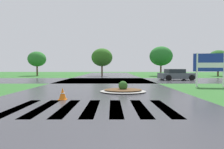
{
  "coord_description": "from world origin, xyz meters",
  "views": [
    {
      "loc": [
        0.76,
        -2.76,
        1.49
      ],
      "look_at": [
        0.79,
        12.39,
        0.91
      ],
      "focal_mm": 29.18,
      "sensor_mm": 36.0,
      "label": 1
    }
  ],
  "objects_px": {
    "car_dark_suv": "(176,75)",
    "traffic_cone": "(62,94)",
    "estate_billboard": "(210,64)",
    "median_island": "(123,90)"
  },
  "relations": [
    {
      "from": "car_dark_suv",
      "to": "traffic_cone",
      "type": "distance_m",
      "value": 16.81
    },
    {
      "from": "estate_billboard",
      "to": "median_island",
      "type": "relative_size",
      "value": 0.94
    },
    {
      "from": "car_dark_suv",
      "to": "traffic_cone",
      "type": "bearing_deg",
      "value": -131.85
    },
    {
      "from": "estate_billboard",
      "to": "median_island",
      "type": "bearing_deg",
      "value": 31.85
    },
    {
      "from": "estate_billboard",
      "to": "traffic_cone",
      "type": "distance_m",
      "value": 11.58
    },
    {
      "from": "estate_billboard",
      "to": "car_dark_suv",
      "type": "distance_m",
      "value": 7.82
    },
    {
      "from": "car_dark_suv",
      "to": "traffic_cone",
      "type": "relative_size",
      "value": 7.63
    },
    {
      "from": "traffic_cone",
      "to": "car_dark_suv",
      "type": "bearing_deg",
      "value": 53.42
    },
    {
      "from": "estate_billboard",
      "to": "median_island",
      "type": "distance_m",
      "value": 7.82
    },
    {
      "from": "median_island",
      "to": "car_dark_suv",
      "type": "distance_m",
      "value": 12.97
    }
  ]
}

